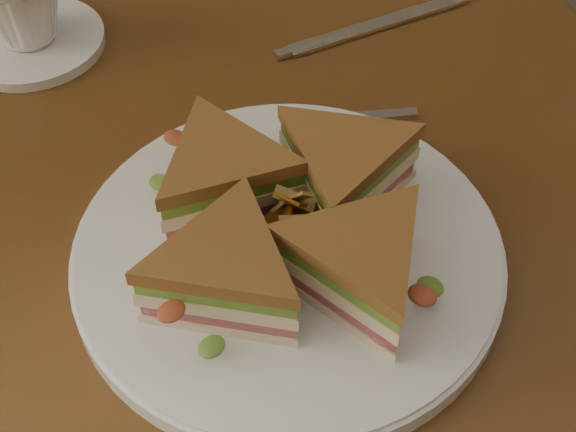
{
  "coord_description": "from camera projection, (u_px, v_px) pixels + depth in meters",
  "views": [
    {
      "loc": [
        -0.02,
        -0.45,
        1.21
      ],
      "look_at": [
        0.02,
        -0.09,
        0.8
      ],
      "focal_mm": 50.0,
      "sensor_mm": 36.0,
      "label": 1
    }
  ],
  "objects": [
    {
      "name": "coffee_cup",
      "position": [
        19.0,
        1.0,
        0.72
      ],
      "size": [
        0.1,
        0.1,
        0.08
      ],
      "primitive_type": "imported",
      "rotation": [
        0.0,
        0.0,
        0.17
      ],
      "color": "white",
      "rests_on": "saucer"
    },
    {
      "name": "spoon",
      "position": [
        260.0,
        124.0,
        0.68
      ],
      "size": [
        0.18,
        0.03,
        0.01
      ],
      "rotation": [
        0.0,
        0.0,
        0.02
      ],
      "color": "silver",
      "rests_on": "table"
    },
    {
      "name": "plate",
      "position": [
        288.0,
        254.0,
        0.58
      ],
      "size": [
        0.31,
        0.31,
        0.02
      ],
      "primitive_type": "cylinder",
      "color": "white",
      "rests_on": "table"
    },
    {
      "name": "crisps_mound",
      "position": [
        288.0,
        225.0,
        0.56
      ],
      "size": [
        0.09,
        0.09,
        0.05
      ],
      "primitive_type": null,
      "color": "#BF6518",
      "rests_on": "plate"
    },
    {
      "name": "table",
      "position": [
        260.0,
        256.0,
        0.72
      ],
      "size": [
        1.2,
        0.8,
        0.75
      ],
      "color": "#3D220D",
      "rests_on": "ground"
    },
    {
      "name": "knife",
      "position": [
        368.0,
        28.0,
        0.78
      ],
      "size": [
        0.2,
        0.09,
        0.0
      ],
      "rotation": [
        0.0,
        0.0,
        0.37
      ],
      "color": "silver",
      "rests_on": "table"
    },
    {
      "name": "saucer",
      "position": [
        30.0,
        41.0,
        0.76
      ],
      "size": [
        0.14,
        0.14,
        0.01
      ],
      "primitive_type": "cylinder",
      "color": "white",
      "rests_on": "table"
    },
    {
      "name": "sandwich_wedges",
      "position": [
        288.0,
        221.0,
        0.55
      ],
      "size": [
        0.26,
        0.26,
        0.06
      ],
      "color": "#FFE8BC",
      "rests_on": "plate"
    }
  ]
}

